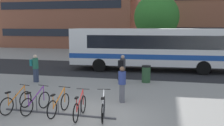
{
  "coord_description": "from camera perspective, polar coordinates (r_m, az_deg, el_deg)",
  "views": [
    {
      "loc": [
        2.82,
        -8.69,
        3.45
      ],
      "look_at": [
        -0.14,
        4.8,
        1.38
      ],
      "focal_mm": 40.37,
      "sensor_mm": 36.0,
      "label": 1
    }
  ],
  "objects": [
    {
      "name": "ground",
      "position": [
        9.76,
        -5.35,
        -12.19
      ],
      "size": [
        200.0,
        200.0,
        0.0
      ],
      "primitive_type": "plane",
      "color": "gray"
    },
    {
      "name": "bus_lane_asphalt",
      "position": [
        19.78,
        4.0,
        -1.51
      ],
      "size": [
        80.0,
        7.2,
        0.01
      ],
      "primitive_type": "cube",
      "color": "#232326",
      "rests_on": "ground"
    },
    {
      "name": "city_bus",
      "position": [
        19.39,
        8.46,
        3.49
      ],
      "size": [
        12.14,
        3.21,
        3.2
      ],
      "rotation": [
        0.0,
        0.0,
        3.19
      ],
      "color": "white",
      "rests_on": "ground"
    },
    {
      "name": "bike_rack",
      "position": [
        10.23,
        -12.07,
        -10.8
      ],
      "size": [
        4.64,
        0.19,
        0.7
      ],
      "rotation": [
        0.0,
        0.0,
        -0.02
      ],
      "color": "#47474C",
      "rests_on": "ground"
    },
    {
      "name": "parked_bicycle_orange_0",
      "position": [
        10.97,
        -20.82,
        -8.25
      ],
      "size": [
        0.55,
        1.7,
        0.99
      ],
      "rotation": [
        0.0,
        0.0,
        1.37
      ],
      "color": "black",
      "rests_on": "ground"
    },
    {
      "name": "parked_bicycle_purple_1",
      "position": [
        10.63,
        -16.85,
        -8.59
      ],
      "size": [
        0.55,
        1.7,
        0.99
      ],
      "rotation": [
        0.0,
        0.0,
        1.37
      ],
      "color": "black",
      "rests_on": "ground"
    },
    {
      "name": "parked_bicycle_orange_2",
      "position": [
        10.14,
        -11.96,
        -9.24
      ],
      "size": [
        0.52,
        1.72,
        0.99
      ],
      "rotation": [
        0.0,
        0.0,
        1.48
      ],
      "color": "black",
      "rests_on": "ground"
    },
    {
      "name": "parked_bicycle_red_3",
      "position": [
        9.69,
        -7.3,
        -9.98
      ],
      "size": [
        0.52,
        1.72,
        0.99
      ],
      "rotation": [
        0.0,
        0.0,
        1.64
      ],
      "color": "black",
      "rests_on": "ground"
    },
    {
      "name": "parked_bicycle_white_4",
      "position": [
        9.56,
        -2.0,
        -10.16
      ],
      "size": [
        0.54,
        1.7,
        0.99
      ],
      "rotation": [
        0.0,
        0.0,
        1.76
      ],
      "color": "black",
      "rests_on": "ground"
    },
    {
      "name": "commuter_black_pack_0",
      "position": [
        11.33,
        2.25,
        -4.24
      ],
      "size": [
        0.48,
        0.6,
        1.64
      ],
      "rotation": [
        0.0,
        0.0,
        5.09
      ],
      "color": "#565660",
      "rests_on": "ground"
    },
    {
      "name": "commuter_teal_pack_1",
      "position": [
        16.03,
        -17.02,
        -0.72
      ],
      "size": [
        0.59,
        0.45,
        1.7
      ],
      "rotation": [
        0.0,
        0.0,
        5.98
      ],
      "color": "#2D3851",
      "rests_on": "ground"
    },
    {
      "name": "commuter_black_pack_2",
      "position": [
        15.13,
        2.37,
        -0.88
      ],
      "size": [
        0.45,
        0.59,
        1.69
      ],
      "rotation": [
        0.0,
        0.0,
        1.26
      ],
      "color": "#47382D",
      "rests_on": "ground"
    },
    {
      "name": "trash_bin",
      "position": [
        15.46,
        7.73,
        -2.47
      ],
      "size": [
        0.55,
        0.55,
        1.03
      ],
      "color": "#284C2D",
      "rests_on": "ground"
    },
    {
      "name": "street_tree_1",
      "position": [
        27.46,
        10.05,
        10.26
      ],
      "size": [
        4.73,
        4.73,
        6.76
      ],
      "color": "brown",
      "rests_on": "ground"
    }
  ]
}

